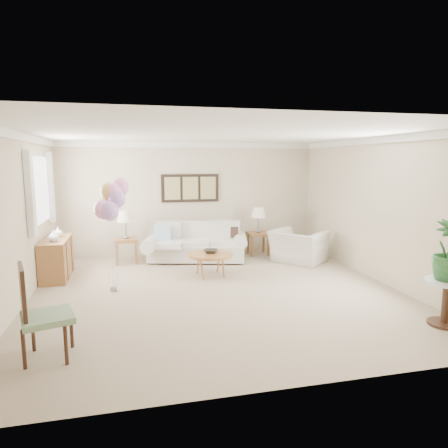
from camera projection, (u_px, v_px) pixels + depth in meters
name	position (u px, v px, depth m)	size (l,w,h in m)	color
ground_plane	(217.00, 291.00, 6.71)	(6.00, 6.00, 0.00)	tan
room_shell	(209.00, 195.00, 6.52)	(6.04, 6.04, 2.60)	beige
wall_art_triptych	(190.00, 188.00, 9.32)	(1.35, 0.06, 0.65)	black
sofa	(196.00, 245.00, 8.82)	(2.48, 1.33, 0.84)	silver
end_table_left	(126.00, 242.00, 8.54)	(0.50, 0.45, 0.54)	olive
end_table_right	(258.00, 236.00, 9.33)	(0.49, 0.44, 0.53)	olive
lamp_left	(125.00, 217.00, 8.46)	(0.34, 0.34, 0.60)	gray
lamp_right	(259.00, 213.00, 9.24)	(0.33, 0.33, 0.59)	gray
coffee_table	(210.00, 255.00, 7.58)	(0.87, 0.87, 0.44)	#AA7D41
decor_bowl	(211.00, 251.00, 7.60)	(0.28, 0.28, 0.07)	#29241F
armchair	(298.00, 246.00, 8.64)	(1.07, 0.93, 0.69)	silver
side_table	(447.00, 291.00, 5.27)	(0.57, 0.57, 0.62)	silver
accent_chair	(39.00, 311.00, 4.35)	(0.65, 0.65, 1.06)	gray
credenza	(57.00, 258.00, 7.48)	(0.46, 1.20, 0.74)	olive
vase_white	(53.00, 236.00, 7.16)	(0.19, 0.19, 0.20)	silver
vase_sage	(58.00, 232.00, 7.58)	(0.18, 0.18, 0.19)	beige
balloon_cluster	(112.00, 199.00, 6.51)	(0.56, 0.56, 1.91)	gray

